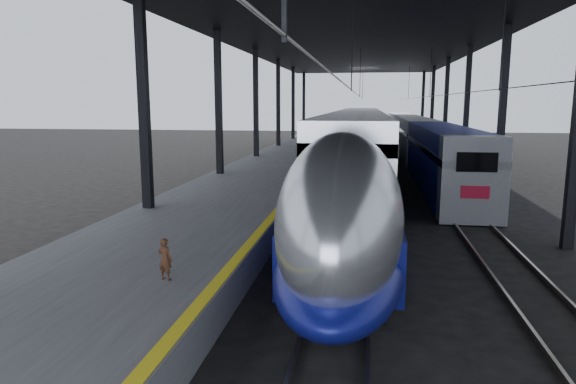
# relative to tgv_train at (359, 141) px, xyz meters

# --- Properties ---
(ground) EXTENTS (160.00, 160.00, 0.00)m
(ground) POSITION_rel_tgv_train_xyz_m (-2.00, -26.38, -2.11)
(ground) COLOR black
(ground) RESTS_ON ground
(platform) EXTENTS (6.00, 80.00, 1.00)m
(platform) POSITION_rel_tgv_train_xyz_m (-5.50, -6.38, -1.61)
(platform) COLOR #4C4C4F
(platform) RESTS_ON ground
(yellow_strip) EXTENTS (0.30, 80.00, 0.01)m
(yellow_strip) POSITION_rel_tgv_train_xyz_m (-2.70, -6.38, -1.10)
(yellow_strip) COLOR yellow
(yellow_strip) RESTS_ON platform
(rails) EXTENTS (6.52, 80.00, 0.16)m
(rails) POSITION_rel_tgv_train_xyz_m (2.50, -6.38, -2.03)
(rails) COLOR slate
(rails) RESTS_ON ground
(canopy) EXTENTS (18.00, 75.00, 9.47)m
(canopy) POSITION_rel_tgv_train_xyz_m (-0.10, -6.38, 7.01)
(canopy) COLOR black
(canopy) RESTS_ON ground
(tgv_train) EXTENTS (3.14, 65.20, 4.50)m
(tgv_train) POSITION_rel_tgv_train_xyz_m (0.00, 0.00, 0.00)
(tgv_train) COLOR silver
(tgv_train) RESTS_ON ground
(second_train) EXTENTS (2.69, 56.05, 3.70)m
(second_train) POSITION_rel_tgv_train_xyz_m (5.00, 8.71, -0.23)
(second_train) COLOR navy
(second_train) RESTS_ON ground
(child) EXTENTS (0.41, 0.33, 0.99)m
(child) POSITION_rel_tgv_train_xyz_m (-3.93, -29.23, -0.61)
(child) COLOR #442616
(child) RESTS_ON platform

